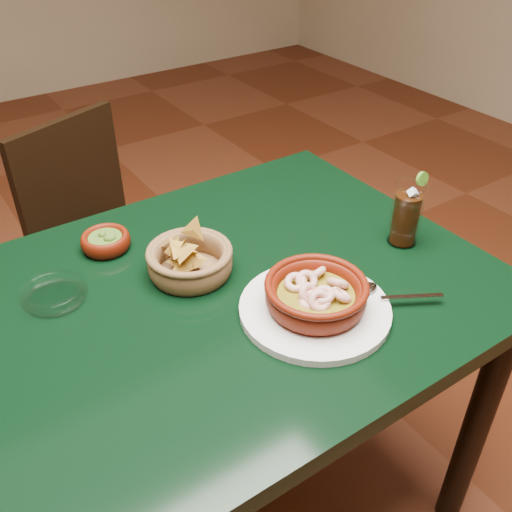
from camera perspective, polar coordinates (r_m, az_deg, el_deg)
dining_table at (r=1.15m, az=-6.41°, el=-8.28°), size 1.20×0.80×0.75m
dining_chair at (r=1.81m, az=-14.76°, el=1.10°), size 0.50×0.50×0.83m
shrimp_plate at (r=1.04m, az=6.01°, el=-4.21°), size 0.36×0.28×0.08m
chip_basket at (r=1.14m, az=-6.66°, el=-0.45°), size 0.20×0.20×0.12m
guacamole_ramekin at (r=1.25m, az=-14.79°, el=1.45°), size 0.12×0.12×0.04m
cola_drink at (r=1.24m, az=14.78°, el=4.02°), size 0.14×0.14×0.16m
glass_ashtray at (r=1.14m, az=-19.55°, el=-3.56°), size 0.13×0.13×0.03m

